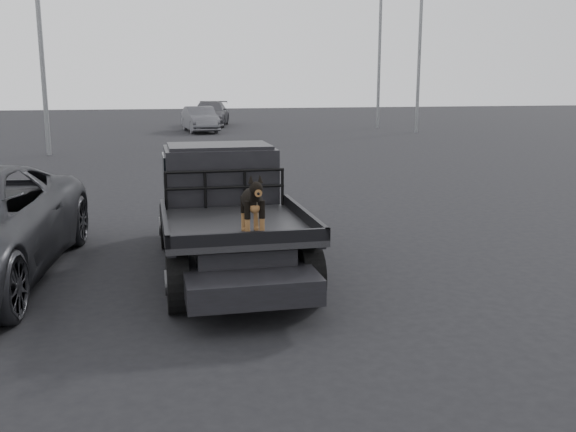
{
  "coord_description": "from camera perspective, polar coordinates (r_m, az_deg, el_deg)",
  "views": [
    {
      "loc": [
        -1.41,
        -7.8,
        2.79
      ],
      "look_at": [
        0.17,
        -0.6,
        1.23
      ],
      "focal_mm": 40.0,
      "sensor_mm": 36.0,
      "label": 1
    }
  ],
  "objects": [
    {
      "name": "dog",
      "position": [
        7.95,
        -3.2,
        1.02
      ],
      "size": [
        0.32,
        0.6,
        0.74
      ],
      "primitive_type": null,
      "color": "black",
      "rests_on": "flatbed_ute"
    },
    {
      "name": "ground",
      "position": [
        8.4,
        -2.06,
        -7.48
      ],
      "size": [
        120.0,
        120.0,
        0.0
      ],
      "primitive_type": "plane",
      "color": "black",
      "rests_on": "ground"
    },
    {
      "name": "distant_car_b",
      "position": [
        41.47,
        -6.94,
        9.03
      ],
      "size": [
        3.17,
        5.65,
        1.55
      ],
      "primitive_type": "imported",
      "rotation": [
        0.0,
        0.0,
        -0.2
      ],
      "color": "#424146",
      "rests_on": "ground"
    },
    {
      "name": "ute_cab",
      "position": [
        10.41,
        -6.11,
        3.95
      ],
      "size": [
        1.72,
        1.3,
        0.88
      ],
      "primitive_type": null,
      "color": "black",
      "rests_on": "flatbed_ute"
    },
    {
      "name": "headache_rack",
      "position": [
        9.7,
        -5.6,
        2.39
      ],
      "size": [
        1.8,
        0.08,
        0.55
      ],
      "primitive_type": null,
      "color": "black",
      "rests_on": "flatbed_ute"
    },
    {
      "name": "flatbed_ute",
      "position": [
        9.65,
        -5.37,
        -2.11
      ],
      "size": [
        2.0,
        5.4,
        0.92
      ],
      "primitive_type": null,
      "color": "black",
      "rests_on": "ground"
    },
    {
      "name": "distant_car_a",
      "position": [
        36.54,
        -7.82,
        8.52
      ],
      "size": [
        1.87,
        4.39,
        1.41
      ],
      "primitive_type": "imported",
      "rotation": [
        0.0,
        0.0,
        0.09
      ],
      "color": "#4D4D52",
      "rests_on": "ground"
    }
  ]
}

